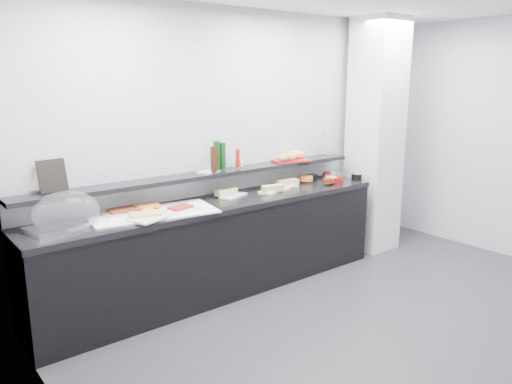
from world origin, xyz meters
TOP-DOWN VIEW (x-y plane):
  - ground at (0.00, 0.00)m, footprint 5.00×5.00m
  - back_wall at (0.00, 2.00)m, footprint 5.00×0.02m
  - column at (1.50, 1.65)m, footprint 0.50×0.50m
  - buffet_cabinet at (-0.70, 1.70)m, footprint 3.60×0.60m
  - counter_top at (-0.70, 1.70)m, footprint 3.62×0.62m
  - wall_shelf at (-0.70, 1.88)m, footprint 3.60×0.25m
  - cloche_base at (-2.18, 1.73)m, footprint 0.47×0.37m
  - cloche_dome at (-2.09, 1.71)m, footprint 0.56×0.43m
  - linen_runner at (-1.38, 1.68)m, footprint 1.13×0.67m
  - platter_meat_a at (-1.61, 1.83)m, footprint 0.33×0.24m
  - food_meat_a at (-1.59, 1.83)m, footprint 0.24×0.16m
  - platter_salmon at (-1.50, 1.83)m, footprint 0.35×0.27m
  - food_salmon at (-1.37, 1.83)m, footprint 0.25×0.20m
  - platter_cheese at (-1.49, 1.52)m, footprint 0.40×0.33m
  - food_cheese at (-1.50, 1.59)m, footprint 0.28×0.21m
  - platter_meat_b at (-1.15, 1.57)m, footprint 0.33×0.25m
  - food_meat_b at (-1.17, 1.60)m, footprint 0.22×0.16m
  - sandwich_plate_left at (-0.48, 1.77)m, footprint 0.34×0.23m
  - sandwich_food_left at (-0.52, 1.83)m, footprint 0.24×0.12m
  - tongs_left at (-0.52, 1.78)m, footprint 0.16×0.02m
  - sandwich_plate_mid at (-0.02, 1.70)m, footprint 0.35×0.20m
  - sandwich_food_mid at (-0.06, 1.67)m, footprint 0.24×0.13m
  - tongs_mid at (-0.21, 1.62)m, footprint 0.16×0.01m
  - sandwich_plate_right at (0.16, 1.79)m, footprint 0.37×0.22m
  - sandwich_food_right at (0.24, 1.79)m, footprint 0.26×0.13m
  - tongs_right at (0.26, 1.69)m, footprint 0.16×0.05m
  - bowl_glass_fruit at (0.55, 1.82)m, footprint 0.20×0.20m
  - fill_glass_fruit at (0.54, 1.82)m, footprint 0.18×0.18m
  - bowl_black_jam at (0.67, 1.84)m, footprint 0.14×0.14m
  - fill_black_jam at (0.87, 1.81)m, footprint 0.13×0.13m
  - bowl_glass_cream at (0.98, 1.77)m, footprint 0.26×0.26m
  - fill_glass_cream at (0.94, 1.83)m, footprint 0.15×0.15m
  - bowl_red_jam at (0.77, 1.56)m, footprint 0.17×0.17m
  - fill_red_jam at (0.63, 1.56)m, footprint 0.13×0.13m
  - bowl_glass_salmon at (0.78, 1.63)m, footprint 0.19×0.19m
  - fill_glass_salmon at (0.73, 1.60)m, footprint 0.14×0.14m
  - bowl_black_fruit at (1.09, 1.56)m, footprint 0.16×0.16m
  - fill_black_fruit at (1.11, 1.54)m, footprint 0.09×0.09m
  - framed_print at (-2.11, 1.94)m, footprint 0.23×0.10m
  - print_art at (-2.20, 1.99)m, footprint 0.16×0.11m
  - condiment_tray at (-0.67, 1.90)m, footprint 0.27×0.22m
  - bottle_green_a at (-0.53, 1.87)m, footprint 0.08×0.08m
  - bottle_brown at (-0.66, 1.82)m, footprint 0.08×0.08m
  - bottle_green_b at (-0.59, 1.88)m, footprint 0.07×0.07m
  - bottle_hot at (-0.34, 1.88)m, footprint 0.04×0.04m
  - shaker_salt at (-0.30, 1.88)m, footprint 0.04×0.04m
  - shaker_pepper at (-0.36, 1.92)m, footprint 0.04×0.04m
  - bread_tray at (0.35, 1.88)m, footprint 0.44×0.36m
  - bread_roll_nw at (0.36, 1.91)m, footprint 0.15×0.12m
  - bread_roll_n at (0.51, 1.92)m, footprint 0.17×0.13m
  - bread_roll_sw at (0.20, 1.81)m, footprint 0.13×0.09m
  - bread_roll_s at (0.31, 1.81)m, footprint 0.14×0.10m
  - bread_roll_se at (0.46, 1.84)m, footprint 0.14×0.10m
  - bread_roll_mide at (0.43, 1.89)m, footprint 0.16×0.12m
  - carafe at (0.94, 1.89)m, footprint 0.13×0.13m

SIDE VIEW (x-z plane):
  - ground at x=0.00m, z-range 0.00..0.00m
  - buffet_cabinet at x=-0.70m, z-range 0.00..0.85m
  - counter_top at x=-0.70m, z-range 0.85..0.90m
  - linen_runner at x=-1.38m, z-range 0.90..0.91m
  - sandwich_plate_left at x=-0.48m, z-range 0.90..0.91m
  - sandwich_plate_mid at x=-0.02m, z-range 0.90..0.91m
  - sandwich_plate_right at x=0.16m, z-range 0.90..0.91m
  - tongs_left at x=-0.52m, z-range 0.92..0.92m
  - tongs_mid at x=-0.21m, z-range 0.91..0.92m
  - tongs_right at x=0.26m, z-range 0.91..0.92m
  - cloche_base at x=-2.18m, z-range 0.90..0.94m
  - platter_meat_a at x=-1.61m, z-range 0.92..0.93m
  - platter_salmon at x=-1.50m, z-range 0.92..0.93m
  - platter_cheese at x=-1.49m, z-range 0.92..0.93m
  - platter_meat_b at x=-1.15m, z-range 0.92..0.93m
  - bowl_glass_fruit at x=0.55m, z-range 0.90..0.97m
  - bowl_black_jam at x=0.67m, z-range 0.90..0.97m
  - bowl_glass_cream at x=0.98m, z-range 0.90..0.97m
  - bowl_red_jam at x=0.77m, z-range 0.90..0.97m
  - bowl_glass_salmon at x=0.78m, z-range 0.90..0.97m
  - bowl_black_fruit at x=1.09m, z-range 0.90..0.97m
  - food_meat_a at x=-1.59m, z-range 0.93..0.95m
  - food_salmon at x=-1.37m, z-range 0.93..0.95m
  - food_cheese at x=-1.50m, z-range 0.93..0.95m
  - food_meat_b at x=-1.17m, z-range 0.93..0.95m
  - sandwich_food_left at x=-0.52m, z-range 0.91..0.97m
  - sandwich_food_mid at x=-0.06m, z-range 0.91..0.97m
  - sandwich_food_right at x=0.24m, z-range 0.91..0.97m
  - fill_glass_fruit at x=0.54m, z-range 0.92..0.97m
  - fill_black_jam at x=0.87m, z-range 0.92..0.97m
  - fill_glass_cream at x=0.94m, z-range 0.92..0.97m
  - fill_red_jam at x=0.63m, z-range 0.92..0.97m
  - fill_glass_salmon at x=0.73m, z-range 0.92..0.97m
  - fill_black_fruit at x=1.11m, z-range 0.92..0.97m
  - cloche_dome at x=-2.09m, z-range 0.86..1.20m
  - wall_shelf at x=-0.70m, z-range 1.11..1.15m
  - condiment_tray at x=-0.67m, z-range 1.15..1.16m
  - bread_tray at x=0.35m, z-range 1.15..1.17m
  - shaker_salt at x=-0.30m, z-range 1.16..1.23m
  - shaker_pepper at x=-0.36m, z-range 1.16..1.23m
  - bread_roll_nw at x=0.36m, z-range 1.17..1.25m
  - bread_roll_n at x=0.51m, z-range 1.17..1.25m
  - bread_roll_sw at x=0.20m, z-range 1.17..1.25m
  - bread_roll_s at x=0.31m, z-range 1.17..1.25m
  - bread_roll_se at x=0.46m, z-range 1.17..1.25m
  - bread_roll_mide at x=0.43m, z-range 1.17..1.25m
  - bottle_hot at x=-0.34m, z-range 1.16..1.34m
  - framed_print at x=-2.11m, z-range 1.15..1.41m
  - print_art at x=-2.20m, z-range 1.17..1.39m
  - bottle_brown at x=-0.66m, z-range 1.16..1.40m
  - bottle_green_a at x=-0.53m, z-range 1.16..1.42m
  - carafe at x=0.94m, z-range 1.15..1.45m
  - bottle_green_b at x=-0.59m, z-range 1.16..1.44m
  - back_wall at x=0.00m, z-range 0.00..2.70m
  - column at x=1.50m, z-range 0.00..2.70m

